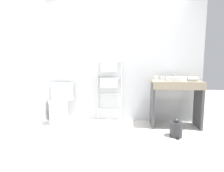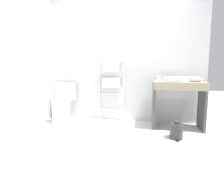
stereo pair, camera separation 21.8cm
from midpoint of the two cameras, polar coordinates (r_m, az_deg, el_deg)
The scene contains 12 objects.
ground_plane at distance 2.62m, azimuth 1.82°, elevation -19.16°, with size 12.00×12.00×0.00m, color silver.
wall_back at distance 3.62m, azimuth 4.93°, elevation 9.75°, with size 3.26×0.12×2.66m, color silver.
wall_side at distance 3.51m, azimuth -23.12°, elevation 9.31°, with size 0.12×1.83×2.66m, color silver.
toilet at distance 3.66m, azimuth -14.26°, elevation -6.18°, with size 0.40×0.49×0.80m.
towel_radiator at distance 3.55m, azimuth 1.46°, elevation 2.16°, with size 0.52×0.06×1.26m.
vanity_counter at distance 3.38m, azimuth 22.46°, elevation -3.39°, with size 0.87×0.49×0.86m.
sink_basin at distance 3.36m, azimuth 22.70°, elevation 2.13°, with size 0.38×0.38×0.08m.
faucet at distance 3.55m, azimuth 22.06°, elevation 3.11°, with size 0.02×0.10×0.13m.
cup_near_wall at distance 3.46m, azimuth 16.63°, elevation 2.54°, with size 0.08×0.08×0.08m.
cup_near_edge at distance 3.42m, azimuth 18.61°, elevation 2.35°, with size 0.08×0.08×0.08m.
hair_dryer at distance 3.39m, azimuth 27.37°, elevation 1.97°, with size 0.22×0.17×0.08m.
trash_bin at distance 3.03m, azimuth 22.26°, elevation -13.32°, with size 0.20×0.23×0.30m.
Camera 2 is at (0.45, -2.31, 1.15)m, focal length 28.00 mm.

